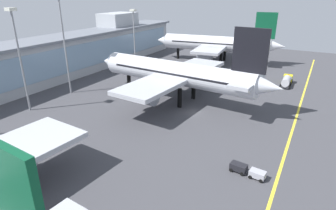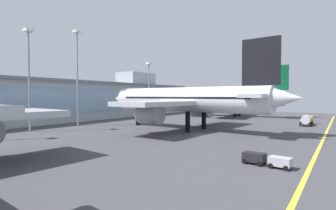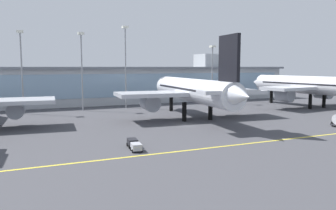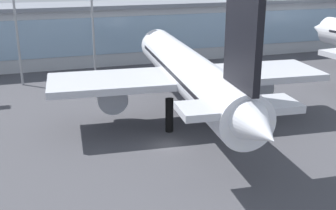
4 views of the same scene
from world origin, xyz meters
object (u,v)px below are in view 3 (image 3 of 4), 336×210
(apron_light_mast_east, at_px, (212,65))
(apron_light_mast_far_east, at_px, (21,60))
(apron_light_mast_west, at_px, (82,60))
(airliner_far_right, at_px, (310,85))
(apron_light_mast_centre, at_px, (125,56))
(baggage_tug_near, at_px, (134,144))
(airliner_near_right, at_px, (193,91))

(apron_light_mast_east, distance_m, apron_light_mast_far_east, 64.16)
(apron_light_mast_west, xyz_separation_m, apron_light_mast_east, (47.22, 1.44, -1.51))
(airliner_far_right, distance_m, apron_light_mast_centre, 61.74)
(airliner_far_right, relative_size, baggage_tug_near, 9.08)
(baggage_tug_near, distance_m, apron_light_mast_far_east, 57.37)
(apron_light_mast_centre, distance_m, apron_light_mast_east, 33.17)
(apron_light_mast_east, bearing_deg, baggage_tug_near, -131.36)
(apron_light_mast_west, bearing_deg, apron_light_mast_far_east, -179.35)
(apron_light_mast_west, bearing_deg, apron_light_mast_centre, 4.10)
(airliner_far_right, distance_m, apron_light_mast_east, 33.83)
(apron_light_mast_centre, height_order, apron_light_mast_east, apron_light_mast_centre)
(apron_light_mast_west, xyz_separation_m, apron_light_mast_centre, (14.19, 1.02, 1.46))
(airliner_near_right, relative_size, airliner_far_right, 1.01)
(apron_light_mast_far_east, bearing_deg, baggage_tug_near, -73.31)
(apron_light_mast_west, height_order, apron_light_mast_far_east, apron_light_mast_west)
(airliner_near_right, height_order, apron_light_mast_west, apron_light_mast_west)
(apron_light_mast_centre, xyz_separation_m, apron_light_mast_east, (33.03, 0.43, -2.97))
(apron_light_mast_far_east, bearing_deg, apron_light_mast_east, 1.46)
(baggage_tug_near, distance_m, apron_light_mast_centre, 58.70)
(airliner_far_right, height_order, baggage_tug_near, airliner_far_right)
(baggage_tug_near, bearing_deg, apron_light_mast_east, -34.36)
(apron_light_mast_centre, bearing_deg, apron_light_mast_east, 0.74)
(airliner_far_right, height_order, apron_light_mast_east, apron_light_mast_east)
(airliner_far_right, relative_size, apron_light_mast_far_east, 2.20)
(baggage_tug_near, bearing_deg, airliner_far_right, -59.41)
(apron_light_mast_west, height_order, apron_light_mast_east, apron_light_mast_west)
(airliner_near_right, bearing_deg, apron_light_mast_far_east, 59.47)
(apron_light_mast_centre, bearing_deg, apron_light_mast_far_east, -177.77)
(airliner_far_right, xyz_separation_m, apron_light_mast_west, (-70.63, 22.03, 8.27))
(apron_light_mast_east, height_order, apron_light_mast_far_east, apron_light_mast_far_east)
(airliner_near_right, xyz_separation_m, baggage_tug_near, (-24.18, -24.86, -6.55))
(apron_light_mast_west, bearing_deg, airliner_far_right, -17.32)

